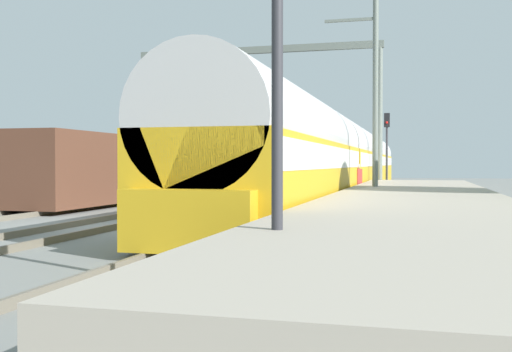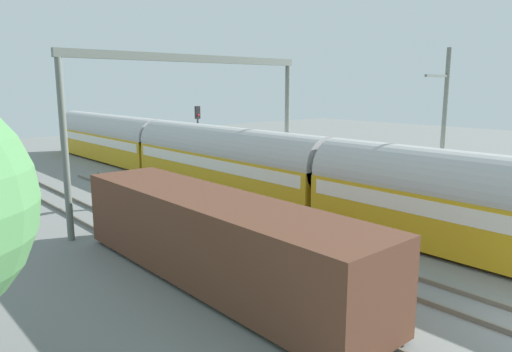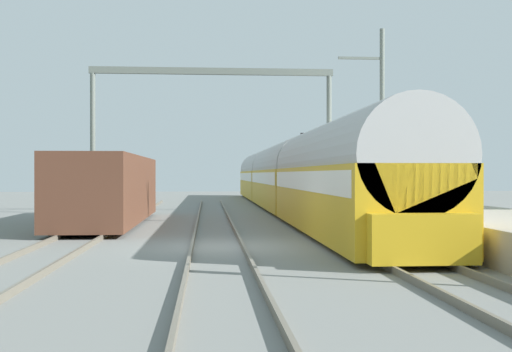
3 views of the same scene
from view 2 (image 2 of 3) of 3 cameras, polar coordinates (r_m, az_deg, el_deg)
name	(u,v)px [view 2 (image 2 of 3)]	position (r m, az deg, el deg)	size (l,w,h in m)	color
passenger_train	(226,159)	(29.17, -3.62, 2.01)	(2.93, 49.20, 3.82)	gold
freight_car	(214,239)	(15.80, -5.00, -7.46)	(2.80, 13.00, 2.70)	#563323
person_crossing	(361,196)	(24.14, 12.42, -2.36)	(0.38, 0.46, 1.73)	black
railway_signal_far	(198,131)	(34.76, -6.95, 5.35)	(0.36, 0.30, 4.96)	#2D2D33
catenary_gantry	(195,101)	(23.64, -7.36, 8.93)	(13.16, 0.28, 7.86)	slate
catenary_pole_east_mid	(442,138)	(22.56, 21.38, 4.29)	(1.90, 0.20, 8.00)	slate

